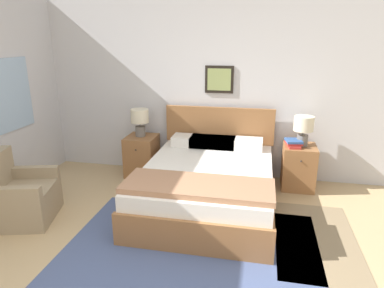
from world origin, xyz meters
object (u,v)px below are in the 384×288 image
nightstand_by_door (298,167)px  bed (208,182)px  table_lamp_near_window (140,119)px  table_lamp_by_door (304,127)px  nightstand_near_window (142,156)px  armchair (20,197)px

nightstand_by_door → bed: bearing=-145.9°
bed → table_lamp_near_window: size_ratio=5.10×
table_lamp_near_window → table_lamp_by_door: bearing=0.0°
bed → table_lamp_by_door: bearing=34.3°
nightstand_near_window → armchair: bearing=-120.0°
table_lamp_by_door → table_lamp_near_window: bearing=180.0°
nightstand_near_window → table_lamp_near_window: 0.57m
bed → table_lamp_by_door: size_ratio=5.10×
armchair → table_lamp_by_door: 3.67m
nightstand_by_door → table_lamp_by_door: 0.57m
table_lamp_near_window → armchair: bearing=-119.3°
bed → nightstand_by_door: bearing=34.1°
armchair → nightstand_near_window: (0.92, 1.59, 0.03)m
nightstand_by_door → armchair: bearing=-153.8°
nightstand_by_door → table_lamp_by_door: table_lamp_by_door is taller
bed → nightstand_by_door: bed is taller
nightstand_by_door → table_lamp_near_window: 2.39m
nightstand_near_window → nightstand_by_door: bearing=0.0°
table_lamp_near_window → table_lamp_by_door: size_ratio=1.00×
table_lamp_by_door → armchair: bearing=-153.6°
nightstand_by_door → table_lamp_near_window: (-2.32, 0.02, 0.57)m
nightstand_near_window → nightstand_by_door: size_ratio=1.00×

